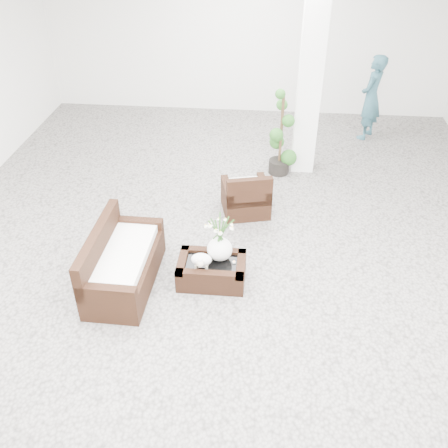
# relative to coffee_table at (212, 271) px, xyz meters

# --- Properties ---
(ground) EXTENTS (11.00, 11.00, 0.00)m
(ground) POSITION_rel_coffee_table_xyz_m (0.12, 0.57, -0.16)
(ground) COLOR gray
(ground) RESTS_ON ground
(column) EXTENTS (0.40, 0.40, 3.50)m
(column) POSITION_rel_coffee_table_xyz_m (1.32, 3.37, 1.59)
(column) COLOR white
(column) RESTS_ON ground
(coffee_table) EXTENTS (0.90, 0.60, 0.31)m
(coffee_table) POSITION_rel_coffee_table_xyz_m (0.00, 0.00, 0.00)
(coffee_table) COLOR black
(coffee_table) RESTS_ON ground
(sheep_figurine) EXTENTS (0.28, 0.23, 0.21)m
(sheep_figurine) POSITION_rel_coffee_table_xyz_m (-0.12, -0.10, 0.26)
(sheep_figurine) COLOR white
(sheep_figurine) RESTS_ON coffee_table
(planter_narcissus) EXTENTS (0.44, 0.44, 0.80)m
(planter_narcissus) POSITION_rel_coffee_table_xyz_m (0.10, 0.10, 0.56)
(planter_narcissus) COLOR white
(planter_narcissus) RESTS_ON coffee_table
(tealight) EXTENTS (0.04, 0.04, 0.03)m
(tealight) POSITION_rel_coffee_table_xyz_m (0.30, 0.02, 0.17)
(tealight) COLOR white
(tealight) RESTS_ON coffee_table
(armchair) EXTENTS (0.86, 0.84, 0.77)m
(armchair) POSITION_rel_coffee_table_xyz_m (0.35, 1.77, 0.23)
(armchair) COLOR black
(armchair) RESTS_ON ground
(loveseat) EXTENTS (0.78, 1.58, 0.83)m
(loveseat) POSITION_rel_coffee_table_xyz_m (-1.15, -0.15, 0.26)
(loveseat) COLOR black
(loveseat) RESTS_ON ground
(topiary) EXTENTS (0.42, 0.42, 1.58)m
(topiary) POSITION_rel_coffee_table_xyz_m (0.89, 3.13, 0.63)
(topiary) COLOR #214F19
(topiary) RESTS_ON ground
(shopper) EXTENTS (0.67, 0.75, 1.72)m
(shopper) POSITION_rel_coffee_table_xyz_m (2.70, 4.85, 0.70)
(shopper) COLOR #2B5360
(shopper) RESTS_ON ground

